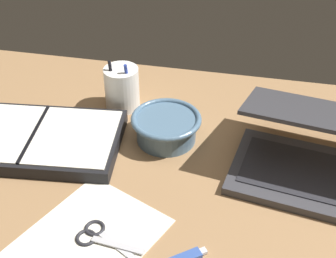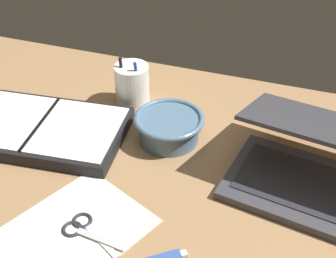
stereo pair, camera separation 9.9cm
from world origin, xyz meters
TOP-DOWN VIEW (x-y plane):
  - desk_top at (0.00, 0.00)cm, footprint 140.00×100.00cm
  - laptop at (33.73, 12.43)cm, footprint 38.68×33.15cm
  - bowl at (-0.21, 17.55)cm, footprint 15.98×15.98cm
  - pen_cup at (-13.50, 28.37)cm, footprint 8.54×8.54cm
  - planner at (-28.54, 9.42)cm, footprint 40.40×26.60cm
  - scissors at (-6.26, -13.34)cm, footprint 13.13×8.09cm
  - paper_sheet_front at (-8.51, -15.66)cm, footprint 30.96×35.15cm
  - usb_drive at (10.43, -14.87)cm, footprint 6.69×5.64cm

SIDE VIEW (x-z plane):
  - desk_top at x=0.00cm, z-range 0.00..2.00cm
  - paper_sheet_front at x=-8.51cm, z-range 2.00..2.16cm
  - scissors at x=-6.26cm, z-range 1.94..2.74cm
  - usb_drive at x=10.43cm, z-range 2.00..3.00cm
  - planner at x=-28.54cm, z-range 1.91..5.38cm
  - bowl at x=-0.21cm, z-range 2.36..8.69cm
  - laptop at x=33.73cm, z-range -0.87..14.48cm
  - pen_cup at x=-13.50cm, z-range 0.78..14.07cm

